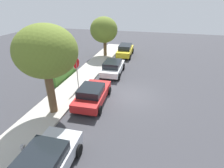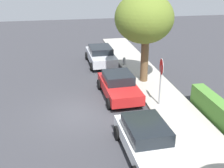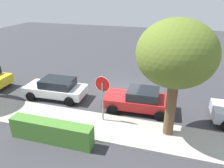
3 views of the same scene
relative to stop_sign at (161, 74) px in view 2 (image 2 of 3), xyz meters
The scene contains 9 objects.
ground_plane 4.88m from the stop_sign, 89.92° to the right, with size 60.00×60.00×0.00m, color #38383D.
sidewalk_curb 1.97m from the stop_sign, 89.43° to the left, with size 32.00×2.47×0.14m, color #B2ADA3.
stop_sign is the anchor object (origin of this frame).
parked_car_red 2.85m from the stop_sign, 131.59° to the right, with size 4.22×2.18×1.41m.
parked_car_white 4.69m from the stop_sign, 26.03° to the right, with size 4.20×2.12×1.40m.
parked_car_silver 8.38m from the stop_sign, 165.70° to the right, with size 4.32×2.20×1.41m.
street_tree_mid_block 4.24m from the stop_sign, behind, with size 3.67×3.67×5.87m.
fire_hydrant 7.38m from the stop_sign, behind, with size 0.30×0.22×0.72m.
front_yard_hedge 3.30m from the stop_sign, 51.14° to the left, with size 4.26×0.69×1.09m.
Camera 2 is at (13.27, -0.69, 7.12)m, focal length 45.00 mm.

